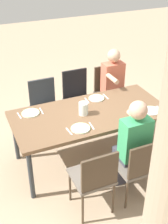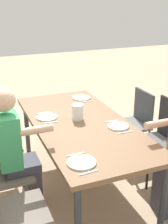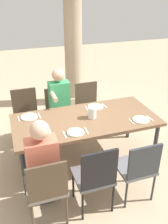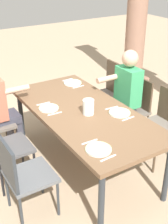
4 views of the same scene
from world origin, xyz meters
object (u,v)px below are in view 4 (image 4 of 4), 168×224
chair_mid_north (133,106)px  plate_0 (73,83)px  chair_mid_south (2,143)px  plate_2 (120,113)px  diner_man_white (124,96)px  dining_table (84,115)px  chair_west_north (109,90)px  chair_east_south (22,173)px  plate_3 (98,149)px  stone_column_near (138,6)px  water_pitcher (88,108)px  diner_woman_green (1,106)px  plate_1 (49,108)px  chair_east_north (163,121)px

chair_mid_north → plate_0: 0.88m
chair_mid_south → plate_2: 1.33m
diner_man_white → dining_table: bearing=-75.0°
chair_west_north → chair_east_south: bearing=-58.3°
chair_east_south → plate_3: (0.37, 0.61, 0.27)m
diner_man_white → plate_3: bearing=-47.9°
chair_mid_north → stone_column_near: 2.28m
chair_mid_south → stone_column_near: size_ratio=0.31×
dining_table → chair_east_south: 1.00m
dining_table → water_pitcher: water_pitcher is taller
chair_mid_north → diner_woman_green: size_ratio=0.68×
chair_mid_north → water_pitcher: size_ratio=5.19×
stone_column_near → water_pitcher: (1.86, -2.23, -0.67)m
plate_2 → plate_3: bearing=-52.3°
plate_3 → plate_0: bearing=158.3°
chair_west_north → stone_column_near: 1.92m
stone_column_near → water_pitcher: 2.98m
plate_1 → plate_3: 0.98m
chair_east_south → plate_0: chair_east_south is taller
water_pitcher → chair_mid_north: bearing=107.9°
dining_table → diner_man_white: size_ratio=1.60×
plate_1 → plate_3: size_ratio=0.94×
chair_east_south → plate_0: size_ratio=3.63×
chair_mid_north → plate_3: 1.55m
chair_mid_south → diner_man_white: diner_man_white is taller
diner_woman_green → diner_man_white: (0.56, 1.45, 0.01)m
chair_east_south → dining_table: bearing=111.9°
chair_east_south → plate_1: size_ratio=3.89×
dining_table → chair_mid_north: chair_mid_north is taller
chair_east_north → plate_1: chair_east_north is taller
chair_east_south → chair_mid_north: bearing=107.1°
chair_mid_south → chair_east_south: 0.56m
chair_west_north → plate_3: bearing=-39.0°
dining_table → chair_east_north: chair_east_north is taller
plate_0 → chair_mid_north: bearing=46.9°
dining_table → plate_1: plate_1 is taller
chair_east_south → water_pitcher: size_ratio=5.23×
chair_west_north → diner_woman_green: diner_woman_green is taller
chair_mid_south → water_pitcher: 1.01m
chair_east_north → chair_east_south: 1.82m
dining_table → chair_east_south: bearing=-68.1°
chair_east_north → chair_east_south: bearing=-90.0°
stone_column_near → plate_3: 3.63m
plate_1 → plate_2: size_ratio=0.94×
plate_2 → chair_west_north: bearing=149.3°
chair_east_south → water_pitcher: water_pitcher is taller
diner_man_white → water_pitcher: diner_man_white is taller
chair_mid_south → chair_east_south: bearing=0.5°
chair_west_north → chair_east_south: chair_west_north is taller
chair_east_south → plate_2: size_ratio=3.66×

